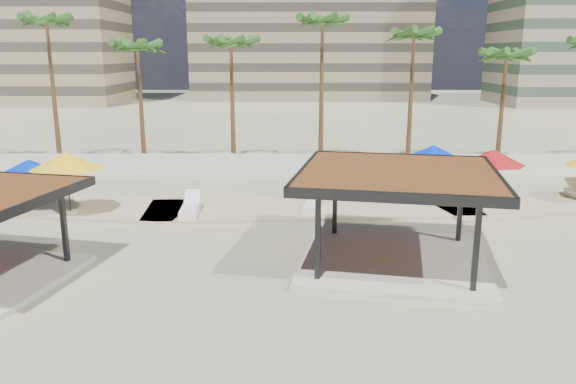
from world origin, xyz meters
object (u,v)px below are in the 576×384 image
pavilion_central (396,208)px  lounger_b (312,205)px  umbrella_a (29,166)px  lounger_a (190,209)px  umbrella_c (493,157)px

pavilion_central → lounger_b: bearing=123.4°
pavilion_central → umbrella_a: (-16.22, 6.70, 0.17)m
pavilion_central → lounger_a: size_ratio=3.38×
lounger_a → umbrella_c: bearing=-85.2°
pavilion_central → umbrella_a: size_ratio=2.46×
umbrella_a → umbrella_c: 22.39m
lounger_a → lounger_b: 5.79m
pavilion_central → umbrella_c: size_ratio=2.20×
pavilion_central → lounger_a: (-8.48, 5.86, -1.68)m
pavilion_central → umbrella_c: pavilion_central is taller
umbrella_a → umbrella_c: bearing=2.6°
umbrella_a → lounger_a: size_ratio=1.37×
lounger_a → umbrella_a: bearing=81.3°
umbrella_c → lounger_b: bearing=-172.9°
umbrella_a → lounger_b: 13.61m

